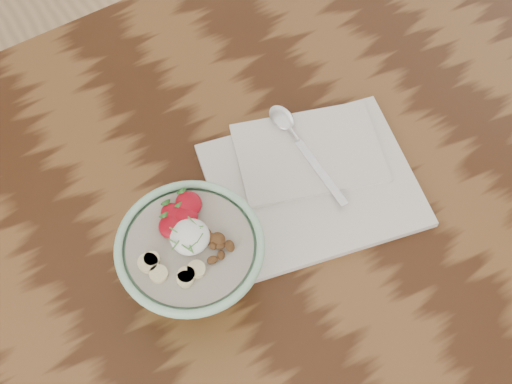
% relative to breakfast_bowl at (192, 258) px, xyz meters
% --- Properties ---
extents(table, '(1.60, 0.90, 0.75)m').
position_rel_breakfast_bowl_xyz_m(table, '(0.07, 0.07, -0.16)').
color(table, '#381D0E').
rests_on(table, ground).
extents(breakfast_bowl, '(0.19, 0.19, 0.12)m').
position_rel_breakfast_bowl_xyz_m(breakfast_bowl, '(0.00, 0.00, 0.00)').
color(breakfast_bowl, '#99CFA7').
rests_on(breakfast_bowl, table).
extents(napkin, '(0.33, 0.29, 0.02)m').
position_rel_breakfast_bowl_xyz_m(napkin, '(0.22, 0.05, -0.06)').
color(napkin, silver).
rests_on(napkin, table).
extents(spoon, '(0.03, 0.20, 0.01)m').
position_rel_breakfast_bowl_xyz_m(spoon, '(0.23, 0.13, -0.04)').
color(spoon, silver).
rests_on(spoon, napkin).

